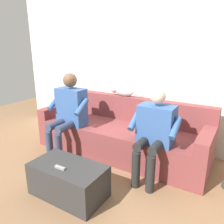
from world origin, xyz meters
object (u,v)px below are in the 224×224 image
couch (121,135)px  cat_on_backrest (122,91)px  remote_gray (60,168)px  coffee_table (69,180)px  person_left_seated (154,130)px  person_right_seated (69,110)px

couch → cat_on_backrest: bearing=-62.4°
remote_gray → coffee_table: bearing=78.8°
person_left_seated → person_right_seated: size_ratio=0.92×
coffee_table → person_left_seated: (-0.65, -0.80, 0.45)m
coffee_table → person_right_seated: 1.13m
couch → cat_on_backrest: cat_on_backrest is taller
coffee_table → person_right_seated: size_ratio=0.68×
coffee_table → person_left_seated: bearing=-129.2°
couch → coffee_table: couch is taller
person_left_seated → cat_on_backrest: person_left_seated is taller
coffee_table → remote_gray: 0.22m
coffee_table → person_left_seated: size_ratio=0.73×
couch → coffee_table: (0.00, 1.18, -0.10)m
person_right_seated → coffee_table: bearing=130.1°
person_left_seated → coffee_table: bearing=50.8°
couch → remote_gray: size_ratio=20.18×
coffee_table → remote_gray: (0.02, 0.09, 0.20)m
cat_on_backrest → remote_gray: 1.66m
coffee_table → cat_on_backrest: cat_on_backrest is taller
coffee_table → remote_gray: remote_gray is taller
person_left_seated → person_right_seated: 1.31m
couch → person_left_seated: person_left_seated is taller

